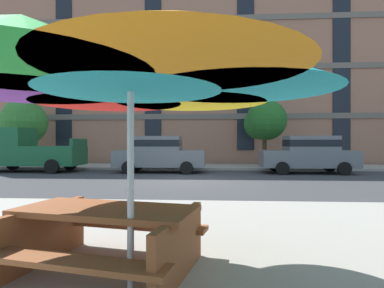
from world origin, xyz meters
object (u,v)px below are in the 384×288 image
sedan_gray_midblock (308,153)px  street_tree_middle (265,120)px  sedan_gray (159,153)px  street_tree_left (23,121)px  pickup_green (27,151)px  picnic_table (106,235)px  patio_umbrella (131,71)px

sedan_gray_midblock → street_tree_middle: street_tree_middle is taller
sedan_gray → sedan_gray_midblock: (7.20, 0.00, 0.00)m
sedan_gray_midblock → street_tree_left: street_tree_left is taller
pickup_green → sedan_gray: size_ratio=1.16×
picnic_table → sedan_gray_midblock: bearing=65.2°
sedan_gray_midblock → picnic_table: (-5.69, -12.28, -0.46)m
street_tree_middle → pickup_green: bearing=-166.6°
pickup_green → sedan_gray: pickup_green is taller
sedan_gray → patio_umbrella: size_ratio=1.23×
street_tree_middle → sedan_gray_midblock: bearing=-62.1°
street_tree_left → street_tree_middle: 14.46m
street_tree_left → patio_umbrella: size_ratio=1.15×
pickup_green → sedan_gray_midblock: 13.97m
street_tree_left → patio_umbrella: 19.06m
sedan_gray → picnic_table: sedan_gray is taller
street_tree_left → sedan_gray: bearing=-19.1°
pickup_green → sedan_gray_midblock: size_ratio=1.16×
pickup_green → patio_umbrella: size_ratio=1.42×
pickup_green → sedan_gray: (6.77, -0.00, -0.08)m
sedan_gray → street_tree_middle: (5.64, 2.96, 1.83)m
sedan_gray → sedan_gray_midblock: same height
patio_umbrella → picnic_table: (-0.36, 0.42, -1.57)m
sedan_gray → picnic_table: size_ratio=2.13×
street_tree_middle → patio_umbrella: 16.12m
sedan_gray → street_tree_middle: street_tree_middle is taller
sedan_gray → street_tree_left: size_ratio=1.06×
street_tree_left → street_tree_middle: bearing=-0.4°
street_tree_left → patio_umbrella: street_tree_left is taller
sedan_gray → street_tree_left: bearing=160.9°
street_tree_left → patio_umbrella: (10.70, -15.76, -0.75)m
patio_umbrella → pickup_green: bearing=124.2°
street_tree_middle → picnic_table: bearing=-105.1°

